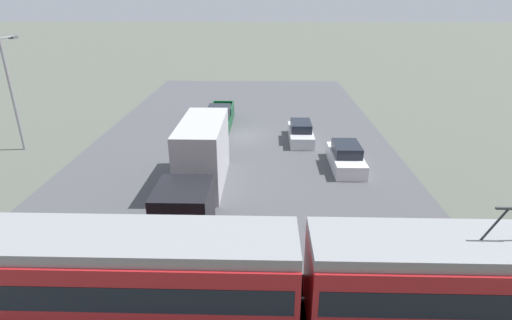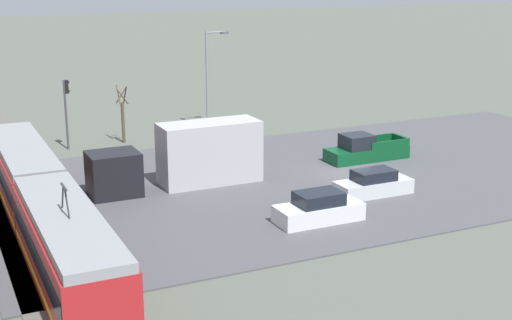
{
  "view_description": "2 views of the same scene",
  "coord_description": "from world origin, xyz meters",
  "px_view_note": "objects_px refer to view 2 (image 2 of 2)",
  "views": [
    {
      "loc": [
        -1.92,
        29.93,
        10.23
      ],
      "look_at": [
        -1.36,
        9.16,
        1.74
      ],
      "focal_mm": 28.0,
      "sensor_mm": 36.0,
      "label": 1
    },
    {
      "loc": [
        -36.98,
        23.84,
        12.88
      ],
      "look_at": [
        -3.37,
        7.95,
        2.65
      ],
      "focal_mm": 50.0,
      "sensor_mm": 36.0,
      "label": 2
    }
  ],
  "objects_px": {
    "light_rail_tram": "(43,206)",
    "traffic_light_pole": "(66,105)",
    "pickup_truck": "(365,150)",
    "street_tree": "(123,117)",
    "box_truck": "(187,157)",
    "street_lamp_near_crossing": "(209,73)",
    "sedan_car_0": "(319,209)",
    "sedan_car_1": "(373,184)"
  },
  "relations": [
    {
      "from": "light_rail_tram",
      "to": "box_truck",
      "type": "xyz_separation_m",
      "value": [
        4.87,
        -9.15,
        0.18
      ]
    },
    {
      "from": "box_truck",
      "to": "street_tree",
      "type": "distance_m",
      "value": 12.38
    },
    {
      "from": "box_truck",
      "to": "traffic_light_pole",
      "type": "xyz_separation_m",
      "value": [
        12.12,
        4.66,
        1.46
      ]
    },
    {
      "from": "pickup_truck",
      "to": "street_tree",
      "type": "relative_size",
      "value": 1.33
    },
    {
      "from": "sedan_car_0",
      "to": "traffic_light_pole",
      "type": "bearing_deg",
      "value": -157.55
    },
    {
      "from": "light_rail_tram",
      "to": "street_lamp_near_crossing",
      "type": "height_order",
      "value": "street_lamp_near_crossing"
    },
    {
      "from": "light_rail_tram",
      "to": "sedan_car_1",
      "type": "xyz_separation_m",
      "value": [
        -1.36,
        -18.19,
        -0.94
      ]
    },
    {
      "from": "traffic_light_pole",
      "to": "street_lamp_near_crossing",
      "type": "bearing_deg",
      "value": -81.31
    },
    {
      "from": "sedan_car_0",
      "to": "sedan_car_1",
      "type": "xyz_separation_m",
      "value": [
        2.5,
        -5.09,
        -0.04
      ]
    },
    {
      "from": "sedan_car_0",
      "to": "sedan_car_1",
      "type": "distance_m",
      "value": 5.67
    },
    {
      "from": "light_rail_tram",
      "to": "street_tree",
      "type": "relative_size",
      "value": 5.66
    },
    {
      "from": "light_rail_tram",
      "to": "box_truck",
      "type": "bearing_deg",
      "value": -61.98
    },
    {
      "from": "pickup_truck",
      "to": "street_lamp_near_crossing",
      "type": "bearing_deg",
      "value": 23.31
    },
    {
      "from": "box_truck",
      "to": "sedan_car_1",
      "type": "distance_m",
      "value": 11.04
    },
    {
      "from": "pickup_truck",
      "to": "sedan_car_0",
      "type": "distance_m",
      "value": 12.68
    },
    {
      "from": "light_rail_tram",
      "to": "street_tree",
      "type": "bearing_deg",
      "value": -26.44
    },
    {
      "from": "pickup_truck",
      "to": "traffic_light_pole",
      "type": "height_order",
      "value": "traffic_light_pole"
    },
    {
      "from": "box_truck",
      "to": "pickup_truck",
      "type": "distance_m",
      "value": 12.89
    },
    {
      "from": "sedan_car_0",
      "to": "street_tree",
      "type": "xyz_separation_m",
      "value": [
        21.1,
        4.54,
        1.24
      ]
    },
    {
      "from": "street_tree",
      "to": "street_lamp_near_crossing",
      "type": "bearing_deg",
      "value": -78.55
    },
    {
      "from": "sedan_car_1",
      "to": "street_lamp_near_crossing",
      "type": "distance_m",
      "value": 20.6
    },
    {
      "from": "street_tree",
      "to": "street_lamp_near_crossing",
      "type": "height_order",
      "value": "street_lamp_near_crossing"
    },
    {
      "from": "sedan_car_0",
      "to": "street_lamp_near_crossing",
      "type": "xyz_separation_m",
      "value": [
        22.64,
        -3.03,
        3.82
      ]
    },
    {
      "from": "street_tree",
      "to": "light_rail_tram",
      "type": "bearing_deg",
      "value": 153.56
    },
    {
      "from": "pickup_truck",
      "to": "light_rail_tram",
      "type": "bearing_deg",
      "value": 103.24
    },
    {
      "from": "sedan_car_0",
      "to": "light_rail_tram",
      "type": "bearing_deg",
      "value": -106.43
    },
    {
      "from": "street_lamp_near_crossing",
      "to": "sedan_car_0",
      "type": "bearing_deg",
      "value": 172.37
    },
    {
      "from": "light_rail_tram",
      "to": "traffic_light_pole",
      "type": "xyz_separation_m",
      "value": [
        16.99,
        -4.49,
        1.64
      ]
    },
    {
      "from": "sedan_car_1",
      "to": "street_tree",
      "type": "bearing_deg",
      "value": 27.35
    },
    {
      "from": "traffic_light_pole",
      "to": "street_tree",
      "type": "relative_size",
      "value": 1.16
    },
    {
      "from": "sedan_car_1",
      "to": "traffic_light_pole",
      "type": "bearing_deg",
      "value": 36.75
    },
    {
      "from": "box_truck",
      "to": "street_lamp_near_crossing",
      "type": "distance_m",
      "value": 15.8
    },
    {
      "from": "light_rail_tram",
      "to": "pickup_truck",
      "type": "distance_m",
      "value": 22.61
    },
    {
      "from": "light_rail_tram",
      "to": "traffic_light_pole",
      "type": "relative_size",
      "value": 4.88
    },
    {
      "from": "traffic_light_pole",
      "to": "street_lamp_near_crossing",
      "type": "relative_size",
      "value": 0.64
    },
    {
      "from": "sedan_car_0",
      "to": "street_lamp_near_crossing",
      "type": "relative_size",
      "value": 0.58
    },
    {
      "from": "box_truck",
      "to": "traffic_light_pole",
      "type": "relative_size",
      "value": 2.06
    },
    {
      "from": "sedan_car_0",
      "to": "traffic_light_pole",
      "type": "xyz_separation_m",
      "value": [
        20.85,
        8.62,
        2.54
      ]
    },
    {
      "from": "street_tree",
      "to": "box_truck",
      "type": "bearing_deg",
      "value": -177.33
    },
    {
      "from": "light_rail_tram",
      "to": "sedan_car_1",
      "type": "distance_m",
      "value": 18.27
    },
    {
      "from": "sedan_car_1",
      "to": "traffic_light_pole",
      "type": "distance_m",
      "value": 23.05
    },
    {
      "from": "pickup_truck",
      "to": "street_lamp_near_crossing",
      "type": "xyz_separation_m",
      "value": [
        13.59,
        5.86,
        3.78
      ]
    }
  ]
}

